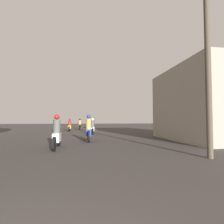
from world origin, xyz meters
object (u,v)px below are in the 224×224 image
(motorcycle_white, at_px, (57,135))
(building_right_near, at_px, (211,104))
(motorcycle_yellow, at_px, (70,126))
(motorcycle_green, at_px, (80,125))
(utility_pole_near, at_px, (208,61))
(motorcycle_silver, at_px, (93,128))
(motorcycle_blue, at_px, (88,131))

(motorcycle_white, relative_size, building_right_near, 0.31)
(motorcycle_yellow, height_order, motorcycle_green, motorcycle_green)
(utility_pole_near, bearing_deg, motorcycle_white, 151.71)
(motorcycle_white, bearing_deg, motorcycle_green, 83.01)
(utility_pole_near, bearing_deg, motorcycle_green, 104.36)
(building_right_near, bearing_deg, utility_pole_near, -129.42)
(motorcycle_silver, distance_m, utility_pole_near, 11.72)
(building_right_near, distance_m, utility_pole_near, 6.47)
(motorcycle_white, xyz_separation_m, motorcycle_silver, (2.00, 7.90, -0.03))
(motorcycle_silver, xyz_separation_m, motorcycle_green, (-1.34, 7.97, -0.00))
(motorcycle_silver, xyz_separation_m, building_right_near, (7.53, -5.91, 1.74))
(motorcycle_blue, bearing_deg, motorcycle_yellow, 106.24)
(motorcycle_blue, distance_m, motorcycle_green, 13.35)
(motorcycle_white, distance_m, utility_pole_near, 6.79)
(motorcycle_white, xyz_separation_m, motorcycle_green, (0.66, 15.87, -0.04))
(motorcycle_yellow, xyz_separation_m, utility_pole_near, (5.90, -15.55, 2.77))
(motorcycle_white, relative_size, motorcycle_green, 1.08)
(motorcycle_green, relative_size, utility_pole_near, 0.30)
(motorcycle_silver, bearing_deg, building_right_near, -28.81)
(motorcycle_yellow, distance_m, utility_pole_near, 16.86)
(motorcycle_yellow, xyz_separation_m, motorcycle_green, (1.09, 3.27, 0.01))
(motorcycle_silver, bearing_deg, motorcycle_white, -94.88)
(motorcycle_silver, height_order, motorcycle_yellow, motorcycle_yellow)
(motorcycle_silver, bearing_deg, motorcycle_green, 108.90)
(motorcycle_blue, height_order, motorcycle_green, motorcycle_blue)
(motorcycle_white, distance_m, motorcycle_green, 15.88)
(motorcycle_yellow, height_order, utility_pole_near, utility_pole_near)
(motorcycle_white, distance_m, motorcycle_yellow, 12.61)
(motorcycle_white, xyz_separation_m, motorcycle_yellow, (-0.43, 12.60, -0.04))
(motorcycle_green, bearing_deg, building_right_near, -58.21)
(motorcycle_yellow, xyz_separation_m, building_right_near, (9.96, -10.61, 1.75))
(motorcycle_white, bearing_deg, motorcycle_blue, 54.81)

